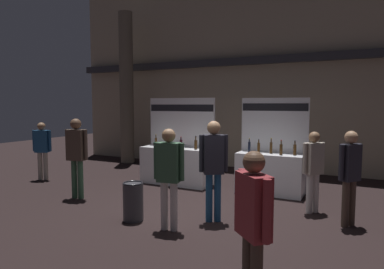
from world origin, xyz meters
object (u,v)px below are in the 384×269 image
Objects in this scene: trash_bin at (133,201)px; visitor_3 at (214,162)px; exhibitor_booth_1 at (270,169)px; exhibitor_booth_0 at (176,162)px; visitor_6 at (77,151)px; visitor_8 at (350,171)px; visitor_2 at (313,166)px; visitor_9 at (169,170)px; visitor_7 at (42,146)px; visitor_5 at (253,219)px.

visitor_3 reaches higher than trash_bin.
exhibitor_booth_1 is at bearing 59.80° from trash_bin.
exhibitor_booth_0 reaches higher than visitor_6.
visitor_8 is at bearing 22.41° from trash_bin.
visitor_2 is 2.89m from visitor_9.
visitor_8 is at bearing -41.82° from exhibitor_booth_1.
visitor_6 is (-1.28, -2.24, 0.50)m from exhibitor_booth_0.
exhibitor_booth_1 is 1.36× the size of visitor_8.
visitor_7 is (-3.57, -1.27, 0.36)m from exhibitor_booth_0.
visitor_5 is at bearing -52.87° from exhibitor_booth_0.
visitor_8 is (3.51, 1.45, 0.61)m from trash_bin.
visitor_9 reaches higher than visitor_7.
visitor_9 is at bearing 176.64° from visitor_2.
visitor_5 is 0.97× the size of visitor_9.
exhibitor_booth_0 is at bearing 171.72° from visitor_5.
exhibitor_booth_0 reaches higher than visitor_2.
visitor_2 is at bearing -14.37° from exhibitor_booth_0.
trash_bin is 0.42× the size of visitor_5.
trash_bin is at bearing 162.94° from visitor_9.
exhibitor_booth_1 is at bearing -132.52° from visitor_3.
visitor_9 is at bearing -175.24° from visitor_5.
visitor_7 is (-6.04, -1.43, 0.36)m from exhibitor_booth_1.
visitor_9 is (2.83, -0.74, -0.06)m from visitor_6.
visitor_6 is 2.49m from visitor_7.
trash_bin is at bearing -30.06° from visitor_8.
visitor_6 is (-3.32, 0.01, -0.00)m from visitor_3.
visitor_6 is (-2.00, 0.62, 0.73)m from trash_bin.
visitor_2 reaches higher than trash_bin.
exhibitor_booth_1 is 4.85m from visitor_5.
visitor_8 is (2.18, 0.84, -0.12)m from visitor_3.
visitor_8 is (4.22, -1.41, 0.38)m from exhibitor_booth_0.
visitor_5 is 7.77m from visitor_7.
visitor_2 is 0.96× the size of visitor_5.
visitor_6 reaches higher than visitor_7.
exhibitor_booth_1 is 1.41× the size of visitor_7.
visitor_6 is at bearing -147.48° from exhibitor_booth_1.
visitor_5 is 3.25m from visitor_8.
visitor_6 is at bearing -119.75° from exhibitor_booth_0.
visitor_7 is at bearing 152.52° from visitor_9.
trash_bin is 0.39× the size of visitor_3.
visitor_5 reaches higher than visitor_2.
visitor_3 is 1.06× the size of visitor_9.
visitor_5 is 1.03× the size of visitor_7.
visitor_2 is 3.66m from visitor_5.
visitor_7 is at bearing -166.71° from exhibitor_booth_1.
visitor_5 is at bearing -78.17° from exhibitor_booth_1.
trash_bin is 0.44× the size of visitor_7.
exhibitor_booth_0 is at bearing 116.70° from visitor_2.
exhibitor_booth_1 is 2.50m from visitor_3.
visitor_6 is 5.57m from visitor_8.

